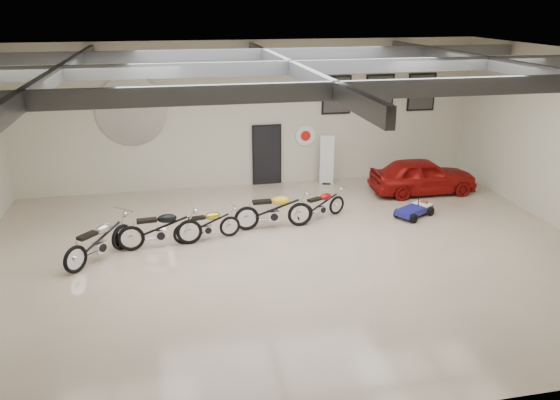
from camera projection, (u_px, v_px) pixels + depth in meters
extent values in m
cube|color=#BDA690|center=(289.00, 256.00, 14.08)|extent=(16.00, 12.00, 0.01)
cube|color=slate|center=(291.00, 56.00, 12.37)|extent=(16.00, 12.00, 0.01)
cube|color=beige|center=(252.00, 115.00, 18.75)|extent=(16.00, 0.02, 5.00)
cube|color=black|center=(267.00, 155.00, 19.30)|extent=(0.92, 0.08, 2.10)
imported|color=maroon|center=(423.00, 176.00, 18.51)|extent=(1.51, 3.61, 1.22)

